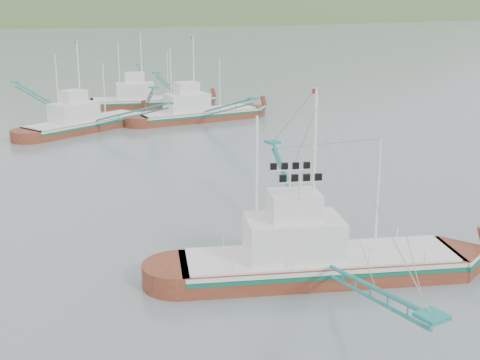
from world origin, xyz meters
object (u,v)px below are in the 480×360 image
main_boat (319,237)px  bg_boat_right (196,108)px  bg_boat_extra (145,92)px  bg_boat_far (84,112)px

main_boat → bg_boat_right: 45.55m
main_boat → bg_boat_extra: size_ratio=1.00×
bg_boat_far → bg_boat_extra: (11.86, 10.72, 0.04)m
bg_boat_extra → bg_boat_far: bearing=-118.0°
bg_boat_far → bg_boat_extra: bg_boat_extra is taller
bg_boat_right → bg_boat_extra: 11.88m
main_boat → bg_boat_far: bearing=109.8°
bg_boat_right → bg_boat_extra: bearing=98.7°
bg_boat_right → bg_boat_far: size_ratio=1.05×
bg_boat_right → bg_boat_extra: (-1.15, 11.80, 0.62)m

